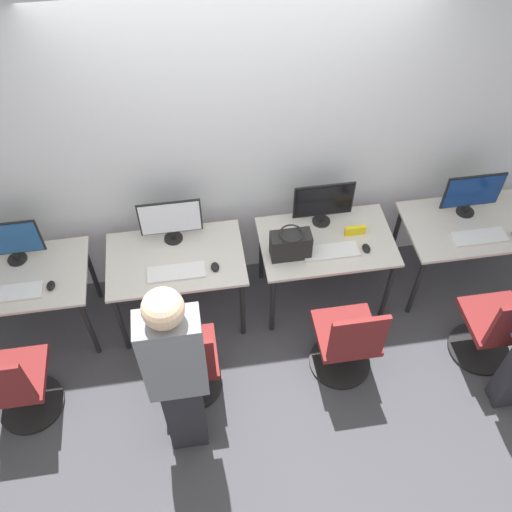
{
  "coord_description": "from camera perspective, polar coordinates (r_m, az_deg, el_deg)",
  "views": [
    {
      "loc": [
        -0.4,
        -2.47,
        3.99
      ],
      "look_at": [
        0.0,
        0.13,
        0.86
      ],
      "focal_mm": 40.0,
      "sensor_mm": 36.0,
      "label": 1
    }
  ],
  "objects": [
    {
      "name": "office_chair_far_right",
      "position": [
        4.66,
        22.8,
        -6.84
      ],
      "size": [
        0.48,
        0.48,
        0.9
      ],
      "color": "black",
      "rests_on": "ground_plane"
    },
    {
      "name": "desk_far_right",
      "position": [
        4.88,
        20.44,
        2.35
      ],
      "size": [
        1.03,
        0.65,
        0.71
      ],
      "color": "#BCB7AD",
      "rests_on": "ground_plane"
    },
    {
      "name": "person_left",
      "position": [
        3.49,
        -7.93,
        -11.44
      ],
      "size": [
        0.36,
        0.23,
        1.73
      ],
      "color": "#232328",
      "rests_on": "ground_plane"
    },
    {
      "name": "keyboard_far_left",
      "position": [
        4.42,
        -23.21,
        -3.41
      ],
      "size": [
        0.42,
        0.15,
        0.02
      ],
      "color": "silver",
      "rests_on": "desk_far_left"
    },
    {
      "name": "desk_left",
      "position": [
        4.38,
        -7.96,
        -0.93
      ],
      "size": [
        1.03,
        0.65,
        0.71
      ],
      "color": "#BCB7AD",
      "rests_on": "ground_plane"
    },
    {
      "name": "keyboard_right",
      "position": [
        4.34,
        7.49,
        0.45
      ],
      "size": [
        0.42,
        0.15,
        0.02
      ],
      "color": "silver",
      "rests_on": "desk_right"
    },
    {
      "name": "monitor_right",
      "position": [
        4.41,
        6.76,
        5.34
      ],
      "size": [
        0.47,
        0.14,
        0.39
      ],
      "color": "black",
      "rests_on": "desk_right"
    },
    {
      "name": "office_chair_left",
      "position": [
        4.18,
        -6.85,
        -10.82
      ],
      "size": [
        0.48,
        0.48,
        0.9
      ],
      "color": "black",
      "rests_on": "ground_plane"
    },
    {
      "name": "desk_right",
      "position": [
        4.49,
        7.01,
        0.82
      ],
      "size": [
        1.03,
        0.65,
        0.71
      ],
      "color": "#BCB7AD",
      "rests_on": "ground_plane"
    },
    {
      "name": "keyboard_left",
      "position": [
        4.22,
        -7.98,
        -1.64
      ],
      "size": [
        0.42,
        0.15,
        0.02
      ],
      "color": "silver",
      "rests_on": "desk_left"
    },
    {
      "name": "ground_plane",
      "position": [
        4.71,
        0.24,
        -7.95
      ],
      "size": [
        20.0,
        20.0,
        0.0
      ],
      "primitive_type": "plane",
      "color": "#3D3D42"
    },
    {
      "name": "handbag",
      "position": [
        4.22,
        3.49,
        1.14
      ],
      "size": [
        0.3,
        0.18,
        0.25
      ],
      "color": "black",
      "rests_on": "desk_right"
    },
    {
      "name": "monitor_far_left",
      "position": [
        4.48,
        -23.53,
        1.41
      ],
      "size": [
        0.47,
        0.14,
        0.39
      ],
      "color": "black",
      "rests_on": "desk_far_left"
    },
    {
      "name": "office_chair_right",
      "position": [
        4.29,
        9.06,
        -8.65
      ],
      "size": [
        0.48,
        0.48,
        0.9
      ],
      "color": "black",
      "rests_on": "ground_plane"
    },
    {
      "name": "keyboard_far_right",
      "position": [
        4.73,
        21.42,
        1.78
      ],
      "size": [
        0.42,
        0.15,
        0.02
      ],
      "color": "silver",
      "rests_on": "desk_far_right"
    },
    {
      "name": "placard_right",
      "position": [
        4.47,
        9.89,
        2.52
      ],
      "size": [
        0.16,
        0.03,
        0.08
      ],
      "color": "yellow",
      "rests_on": "desk_right"
    },
    {
      "name": "office_chair_far_left",
      "position": [
        4.39,
        -22.9,
        -12.1
      ],
      "size": [
        0.48,
        0.48,
        0.9
      ],
      "color": "black",
      "rests_on": "ground_plane"
    },
    {
      "name": "mouse_far_left",
      "position": [
        4.35,
        -19.83,
        -2.81
      ],
      "size": [
        0.06,
        0.09,
        0.03
      ],
      "color": "black",
      "rests_on": "desk_far_left"
    },
    {
      "name": "desk_far_left",
      "position": [
        4.58,
        -22.63,
        -2.58
      ],
      "size": [
        1.03,
        0.65,
        0.71
      ],
      "color": "#BCB7AD",
      "rests_on": "ground_plane"
    },
    {
      "name": "monitor_far_right",
      "position": [
        4.76,
        20.82,
        5.91
      ],
      "size": [
        0.47,
        0.14,
        0.39
      ],
      "color": "black",
      "rests_on": "desk_far_right"
    },
    {
      "name": "wall_back",
      "position": [
        4.18,
        -1.38,
        11.57
      ],
      "size": [
        12.0,
        0.05,
        2.8
      ],
      "color": "silver",
      "rests_on": "ground_plane"
    },
    {
      "name": "mouse_left",
      "position": [
        4.21,
        -4.12,
        -1.09
      ],
      "size": [
        0.06,
        0.09,
        0.03
      ],
      "color": "black",
      "rests_on": "desk_left"
    },
    {
      "name": "monitor_left",
      "position": [
        4.3,
        -8.55,
        3.61
      ],
      "size": [
        0.47,
        0.14,
        0.39
      ],
      "color": "black",
      "rests_on": "desk_left"
    },
    {
      "name": "mouse_right",
      "position": [
        4.4,
        10.97,
        0.77
      ],
      "size": [
        0.06,
        0.09,
        0.03
      ],
      "color": "black",
      "rests_on": "desk_right"
    }
  ]
}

